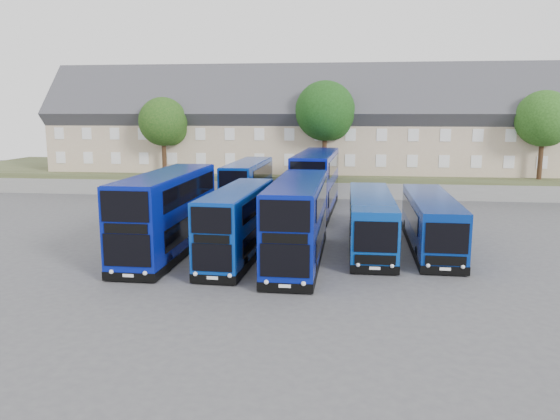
{
  "coord_description": "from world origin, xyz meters",
  "views": [
    {
      "loc": [
        3.87,
        -27.99,
        8.17
      ],
      "look_at": [
        0.02,
        5.0,
        2.2
      ],
      "focal_mm": 35.0,
      "sensor_mm": 36.0,
      "label": 1
    }
  ],
  "objects_px": {
    "tree_mid": "(327,113)",
    "tree_west": "(165,124)",
    "tree_east": "(545,121)",
    "coach_east_a": "(371,222)",
    "dd_front_mid": "(237,225)",
    "dd_front_left": "(167,215)"
  },
  "relations": [
    {
      "from": "tree_west",
      "to": "tree_east",
      "type": "xyz_separation_m",
      "value": [
        36.0,
        0.0,
        0.34
      ]
    },
    {
      "from": "dd_front_left",
      "to": "tree_west",
      "type": "bearing_deg",
      "value": 109.29
    },
    {
      "from": "tree_west",
      "to": "tree_east",
      "type": "bearing_deg",
      "value": 0.0
    },
    {
      "from": "tree_west",
      "to": "tree_east",
      "type": "relative_size",
      "value": 0.94
    },
    {
      "from": "dd_front_mid",
      "to": "tree_west",
      "type": "xyz_separation_m",
      "value": [
        -11.9,
        23.74,
        5.11
      ]
    },
    {
      "from": "dd_front_left",
      "to": "coach_east_a",
      "type": "distance_m",
      "value": 12.17
    },
    {
      "from": "dd_front_left",
      "to": "tree_east",
      "type": "height_order",
      "value": "tree_east"
    },
    {
      "from": "tree_east",
      "to": "tree_west",
      "type": "bearing_deg",
      "value": -180.0
    },
    {
      "from": "dd_front_mid",
      "to": "tree_east",
      "type": "bearing_deg",
      "value": 47.7
    },
    {
      "from": "dd_front_mid",
      "to": "coach_east_a",
      "type": "height_order",
      "value": "dd_front_mid"
    },
    {
      "from": "coach_east_a",
      "to": "tree_east",
      "type": "xyz_separation_m",
      "value": [
        16.56,
        20.22,
        5.8
      ]
    },
    {
      "from": "dd_front_mid",
      "to": "tree_mid",
      "type": "height_order",
      "value": "tree_mid"
    },
    {
      "from": "tree_west",
      "to": "tree_mid",
      "type": "xyz_separation_m",
      "value": [
        16.0,
        0.5,
        1.02
      ]
    },
    {
      "from": "tree_east",
      "to": "coach_east_a",
      "type": "bearing_deg",
      "value": -129.32
    },
    {
      "from": "coach_east_a",
      "to": "tree_mid",
      "type": "xyz_separation_m",
      "value": [
        -3.44,
        20.72,
        6.47
      ]
    },
    {
      "from": "tree_mid",
      "to": "tree_east",
      "type": "xyz_separation_m",
      "value": [
        20.0,
        -0.5,
        -0.68
      ]
    },
    {
      "from": "tree_mid",
      "to": "tree_west",
      "type": "bearing_deg",
      "value": -178.21
    },
    {
      "from": "dd_front_mid",
      "to": "coach_east_a",
      "type": "bearing_deg",
      "value": 28.14
    },
    {
      "from": "dd_front_left",
      "to": "tree_mid",
      "type": "height_order",
      "value": "tree_mid"
    },
    {
      "from": "coach_east_a",
      "to": "tree_west",
      "type": "xyz_separation_m",
      "value": [
        -19.44,
        20.22,
        5.46
      ]
    },
    {
      "from": "tree_mid",
      "to": "coach_east_a",
      "type": "bearing_deg",
      "value": -80.58
    },
    {
      "from": "tree_west",
      "to": "tree_east",
      "type": "height_order",
      "value": "tree_east"
    }
  ]
}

